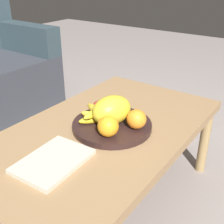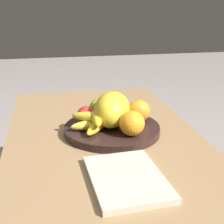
{
  "view_description": "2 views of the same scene",
  "coord_description": "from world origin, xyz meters",
  "px_view_note": "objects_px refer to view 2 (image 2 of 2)",
  "views": [
    {
      "loc": [
        -0.82,
        -0.63,
        1.01
      ],
      "look_at": [
        0.02,
        -0.03,
        0.49
      ],
      "focal_mm": 45.92,
      "sensor_mm": 36.0,
      "label": 1
    },
    {
      "loc": [
        -0.96,
        0.16,
        0.85
      ],
      "look_at": [
        0.02,
        -0.03,
        0.49
      ],
      "focal_mm": 50.47,
      "sensor_mm": 36.0,
      "label": 2
    }
  ],
  "objects_px": {
    "melon_large_front": "(112,110)",
    "apple_front": "(97,108)",
    "apple_left": "(86,116)",
    "coffee_table": "(104,147)",
    "banana_bunch": "(95,121)",
    "fruit_bowl": "(112,129)",
    "orange_front": "(139,111)",
    "magazine": "(127,178)",
    "orange_left": "(132,123)"
  },
  "relations": [
    {
      "from": "melon_large_front",
      "to": "apple_front",
      "type": "relative_size",
      "value": 2.6
    },
    {
      "from": "apple_left",
      "to": "melon_large_front",
      "type": "bearing_deg",
      "value": -109.28
    },
    {
      "from": "coffee_table",
      "to": "banana_bunch",
      "type": "relative_size",
      "value": 7.06
    },
    {
      "from": "coffee_table",
      "to": "fruit_bowl",
      "type": "bearing_deg",
      "value": -58.39
    },
    {
      "from": "orange_front",
      "to": "apple_front",
      "type": "bearing_deg",
      "value": 60.07
    },
    {
      "from": "coffee_table",
      "to": "apple_front",
      "type": "xyz_separation_m",
      "value": [
        0.12,
        0.0,
        0.1
      ]
    },
    {
      "from": "banana_bunch",
      "to": "orange_front",
      "type": "bearing_deg",
      "value": -73.68
    },
    {
      "from": "orange_front",
      "to": "apple_left",
      "type": "bearing_deg",
      "value": 88.67
    },
    {
      "from": "melon_large_front",
      "to": "magazine",
      "type": "relative_size",
      "value": 0.68
    },
    {
      "from": "fruit_bowl",
      "to": "magazine",
      "type": "relative_size",
      "value": 1.31
    },
    {
      "from": "fruit_bowl",
      "to": "orange_front",
      "type": "relative_size",
      "value": 4.19
    },
    {
      "from": "fruit_bowl",
      "to": "orange_left",
      "type": "bearing_deg",
      "value": -152.88
    },
    {
      "from": "fruit_bowl",
      "to": "melon_large_front",
      "type": "bearing_deg",
      "value": 174.22
    },
    {
      "from": "apple_front",
      "to": "apple_left",
      "type": "distance_m",
      "value": 0.09
    },
    {
      "from": "banana_bunch",
      "to": "magazine",
      "type": "distance_m",
      "value": 0.29
    },
    {
      "from": "orange_front",
      "to": "fruit_bowl",
      "type": "bearing_deg",
      "value": 102.61
    },
    {
      "from": "orange_left",
      "to": "banana_bunch",
      "type": "distance_m",
      "value": 0.13
    },
    {
      "from": "fruit_bowl",
      "to": "orange_front",
      "type": "distance_m",
      "value": 0.12
    },
    {
      "from": "magazine",
      "to": "apple_left",
      "type": "bearing_deg",
      "value": 6.96
    },
    {
      "from": "apple_left",
      "to": "magazine",
      "type": "height_order",
      "value": "apple_left"
    },
    {
      "from": "orange_left",
      "to": "orange_front",
      "type": "bearing_deg",
      "value": -26.52
    },
    {
      "from": "coffee_table",
      "to": "apple_left",
      "type": "relative_size",
      "value": 16.69
    },
    {
      "from": "apple_front",
      "to": "banana_bunch",
      "type": "relative_size",
      "value": 0.42
    },
    {
      "from": "orange_left",
      "to": "melon_large_front",
      "type": "bearing_deg",
      "value": 27.8
    },
    {
      "from": "orange_left",
      "to": "banana_bunch",
      "type": "xyz_separation_m",
      "value": [
        0.06,
        0.11,
        -0.01
      ]
    },
    {
      "from": "apple_front",
      "to": "banana_bunch",
      "type": "bearing_deg",
      "value": 168.3
    },
    {
      "from": "orange_left",
      "to": "apple_left",
      "type": "distance_m",
      "value": 0.17
    },
    {
      "from": "fruit_bowl",
      "to": "magazine",
      "type": "bearing_deg",
      "value": 175.44
    },
    {
      "from": "apple_front",
      "to": "magazine",
      "type": "height_order",
      "value": "apple_front"
    },
    {
      "from": "apple_front",
      "to": "coffee_table",
      "type": "bearing_deg",
      "value": -178.54
    },
    {
      "from": "banana_bunch",
      "to": "apple_front",
      "type": "bearing_deg",
      "value": -11.7
    },
    {
      "from": "melon_large_front",
      "to": "orange_left",
      "type": "distance_m",
      "value": 0.1
    },
    {
      "from": "melon_large_front",
      "to": "apple_left",
      "type": "height_order",
      "value": "melon_large_front"
    },
    {
      "from": "fruit_bowl",
      "to": "apple_left",
      "type": "relative_size",
      "value": 4.95
    },
    {
      "from": "orange_left",
      "to": "banana_bunch",
      "type": "height_order",
      "value": "orange_left"
    },
    {
      "from": "melon_large_front",
      "to": "orange_front",
      "type": "bearing_deg",
      "value": -76.26
    },
    {
      "from": "coffee_table",
      "to": "orange_front",
      "type": "xyz_separation_m",
      "value": [
        0.04,
        -0.13,
        0.11
      ]
    },
    {
      "from": "orange_front",
      "to": "banana_bunch",
      "type": "relative_size",
      "value": 0.5
    },
    {
      "from": "apple_left",
      "to": "magazine",
      "type": "bearing_deg",
      "value": -169.99
    },
    {
      "from": "apple_front",
      "to": "melon_large_front",
      "type": "bearing_deg",
      "value": -161.52
    },
    {
      "from": "coffee_table",
      "to": "apple_left",
      "type": "bearing_deg",
      "value": 48.19
    },
    {
      "from": "coffee_table",
      "to": "orange_front",
      "type": "height_order",
      "value": "orange_front"
    },
    {
      "from": "apple_left",
      "to": "orange_front",
      "type": "bearing_deg",
      "value": -91.33
    },
    {
      "from": "melon_large_front",
      "to": "apple_left",
      "type": "bearing_deg",
      "value": 70.72
    },
    {
      "from": "banana_bunch",
      "to": "melon_large_front",
      "type": "bearing_deg",
      "value": -69.49
    },
    {
      "from": "coffee_table",
      "to": "orange_left",
      "type": "relative_size",
      "value": 13.58
    },
    {
      "from": "orange_front",
      "to": "orange_left",
      "type": "height_order",
      "value": "orange_left"
    },
    {
      "from": "orange_front",
      "to": "melon_large_front",
      "type": "bearing_deg",
      "value": 103.74
    },
    {
      "from": "orange_front",
      "to": "apple_left",
      "type": "distance_m",
      "value": 0.19
    },
    {
      "from": "apple_left",
      "to": "banana_bunch",
      "type": "height_order",
      "value": "apple_left"
    }
  ]
}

